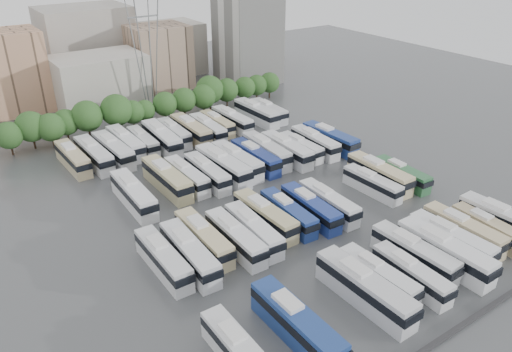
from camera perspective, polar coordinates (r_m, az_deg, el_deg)
ground at (r=77.36m, az=1.97°, el=-3.08°), size 220.00×220.00×0.00m
parapet at (r=59.23m, az=22.00°, el=-15.88°), size 56.00×0.50×0.50m
tree_line at (r=109.04m, az=-11.76°, el=7.96°), size 64.70×7.93×8.23m
city_buildings at (r=133.35m, az=-19.80°, el=11.99°), size 102.00×35.00×20.00m
apartment_tower at (r=136.50m, az=-0.95°, el=16.04°), size 14.00×14.00×26.00m
electricity_pylon at (r=113.71m, az=-12.70°, el=16.14°), size 9.00×6.91×33.83m
bus_r0_s2 at (r=53.38m, az=4.68°, el=-16.50°), size 2.84×13.02×4.09m
bus_r0_s5 at (r=58.59m, az=12.32°, el=-12.43°), size 3.14×13.48×4.21m
bus_r0_s6 at (r=61.38m, az=13.81°, el=-11.00°), size 2.71×11.06×3.45m
bus_r0_s7 at (r=62.71m, az=17.33°, el=-10.62°), size 2.77×11.00×3.43m
bus_r0_s8 at (r=66.01m, az=17.62°, el=-8.39°), size 2.95×12.17×3.80m
bus_r0_s9 at (r=67.22m, az=20.76°, el=-8.07°), size 2.99×13.31×4.17m
bus_r0_s10 at (r=70.21m, az=21.41°, el=-6.79°), size 2.99×12.09×3.77m
bus_r0_s11 at (r=72.93m, az=22.62°, el=-5.73°), size 2.62×11.88×3.72m
bus_r0_s12 at (r=74.99m, az=24.99°, el=-5.44°), size 2.92×10.96×3.41m
bus_r0_s13 at (r=77.12m, az=26.50°, el=-4.60°), size 3.28×12.97×4.04m
bus_r1_s0 at (r=63.09m, az=-10.56°, el=-9.28°), size 2.65×12.02×3.77m
bus_r1_s1 at (r=63.41m, az=-7.61°, el=-8.71°), size 3.24×12.71×3.96m
bus_r1_s2 at (r=66.11m, az=-6.00°, el=-7.04°), size 2.81×12.19×3.81m
bus_r1_s3 at (r=65.91m, az=-2.37°, el=-7.04°), size 2.82×12.05×3.77m
bus_r1_s4 at (r=67.43m, az=-0.29°, el=-6.18°), size 3.17×11.95×3.71m
bus_r1_s5 at (r=70.40m, az=1.05°, el=-4.56°), size 2.99×12.35×3.85m
bus_r1_s6 at (r=71.47m, az=3.70°, el=-4.22°), size 3.06×11.53×3.58m
bus_r1_s7 at (r=72.89m, az=6.24°, el=-3.61°), size 3.15×11.92×3.71m
bus_r1_s8 at (r=74.64m, az=8.29°, el=-2.99°), size 2.84×11.68×3.64m
bus_r1_s11 at (r=81.45m, az=13.15°, el=-0.85°), size 2.74×10.95×3.41m
bus_r1_s12 at (r=84.39m, az=13.92°, el=0.29°), size 3.00×12.78×3.99m
bus_r1_s13 at (r=85.85m, az=16.34°, el=0.23°), size 2.81×10.94×3.41m
bus_r2_s1 at (r=77.78m, az=-13.82°, el=-2.05°), size 3.13×13.08×4.09m
bus_r2_s3 at (r=81.42m, az=-10.16°, el=-0.27°), size 3.05×13.30×4.16m
bus_r2_s4 at (r=82.27m, az=-7.92°, el=0.02°), size 2.72×11.72×3.67m
bus_r2_s5 at (r=82.82m, az=-5.61°, el=0.40°), size 2.88×12.14×3.79m
bus_r2_s6 at (r=84.45m, az=-3.81°, el=1.20°), size 3.36×13.73×4.28m
bus_r2_s7 at (r=86.48m, az=-2.20°, el=1.79°), size 3.07×12.88×4.02m
bus_r2_s8 at (r=87.91m, az=-0.07°, el=2.19°), size 2.74×12.33×3.86m
bus_r2_s9 at (r=90.21m, az=1.18°, el=2.92°), size 3.47×13.08×4.06m
bus_r2_s10 at (r=90.86m, az=3.53°, el=3.05°), size 3.02×12.93×4.04m
bus_r2_s11 at (r=92.93m, az=5.15°, el=3.33°), size 2.50×10.84×3.39m
bus_r2_s12 at (r=94.75m, az=6.76°, el=3.87°), size 3.17×12.30×3.83m
bus_r2_s13 at (r=96.47m, az=8.46°, el=4.27°), size 3.36×13.11×4.08m
bus_r3_s0 at (r=93.25m, az=-20.21°, el=1.94°), size 3.11×12.40×3.86m
bus_r3_s1 at (r=93.24m, az=-18.03°, el=2.37°), size 3.28×13.11×4.09m
bus_r3_s2 at (r=93.93m, az=-16.01°, el=2.88°), size 3.54×13.48×4.19m
bus_r3_s3 at (r=96.70m, az=-14.69°, el=3.70°), size 3.05×12.96×4.05m
bus_r3_s4 at (r=97.22m, az=-12.78°, el=3.89°), size 2.77×11.37×3.55m
bus_r3_s5 at (r=97.07m, az=-10.72°, el=4.29°), size 3.62×13.81×4.29m
bus_r3_s6 at (r=100.01m, az=-9.35°, el=4.90°), size 2.91×11.69×3.64m
bus_r3_s7 at (r=100.41m, az=-7.45°, el=5.26°), size 2.99×13.10×4.10m
bus_r3_s8 at (r=101.22m, az=-5.54°, el=5.45°), size 3.07×12.14×3.78m
bus_r3_s9 at (r=104.17m, az=-4.45°, el=6.03°), size 2.52×11.04×3.46m
bus_r3_s10 at (r=105.32m, az=-2.72°, el=6.43°), size 2.99×12.33×3.85m
bus_r3_s12 at (r=108.90m, az=0.05°, el=7.24°), size 3.32×13.33×4.16m
bus_r3_s13 at (r=110.86m, az=1.48°, el=7.46°), size 2.91×11.68×3.64m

